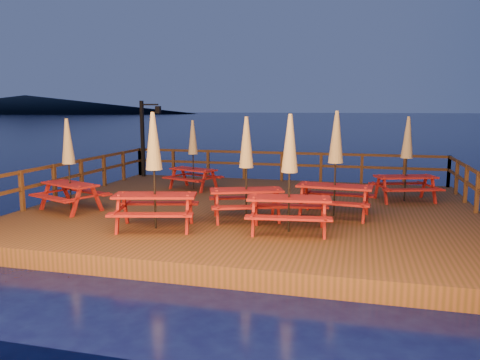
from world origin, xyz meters
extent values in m
plane|color=black|center=(0.00, 0.00, 0.00)|extent=(500.00, 500.00, 0.00)
cube|color=#422E15|center=(0.00, 0.00, 0.20)|extent=(12.00, 10.00, 0.40)
cylinder|color=#3C2313|center=(-5.60, 4.60, -0.30)|extent=(0.24, 0.24, 1.40)
cylinder|color=#3C2313|center=(0.00, -4.60, -0.30)|extent=(0.24, 0.24, 1.40)
cylinder|color=#3C2313|center=(0.00, 4.60, -0.30)|extent=(0.24, 0.24, 1.40)
cylinder|color=#3C2313|center=(5.60, 4.60, -0.30)|extent=(0.24, 0.24, 1.40)
cube|color=#3C2313|center=(0.00, 4.85, 1.45)|extent=(11.70, 0.06, 0.09)
cube|color=#3C2313|center=(0.00, 4.85, 1.01)|extent=(11.70, 0.06, 0.09)
cube|color=#3C2313|center=(-4.68, 4.85, 0.95)|extent=(0.10, 0.10, 1.10)
cube|color=#3C2313|center=(0.00, 4.85, 0.95)|extent=(0.10, 0.10, 1.10)
cube|color=#3C2313|center=(4.68, 4.85, 0.95)|extent=(0.10, 0.10, 1.10)
cube|color=#3C2313|center=(-5.85, 0.00, 1.45)|extent=(0.06, 9.70, 0.09)
cube|color=#3C2313|center=(-5.85, 0.00, 1.01)|extent=(0.06, 9.70, 0.09)
cube|color=#3C2313|center=(-5.85, 0.00, 0.95)|extent=(0.10, 0.10, 1.10)
cube|color=#3C2313|center=(-5.85, 3.88, 0.95)|extent=(0.10, 0.10, 1.10)
cube|color=#3C2313|center=(5.85, 3.88, 0.95)|extent=(0.10, 0.10, 1.10)
cube|color=black|center=(-5.55, 4.55, 1.90)|extent=(0.12, 0.12, 3.00)
cube|color=black|center=(-5.20, 4.55, 3.25)|extent=(0.70, 0.06, 0.06)
cube|color=black|center=(-4.85, 4.55, 3.05)|extent=(0.18, 0.18, 0.28)
sphere|color=#FFC066|center=(-4.85, 4.55, 3.05)|extent=(0.14, 0.14, 0.14)
ellipsoid|color=black|center=(-160.00, 190.00, 4.50)|extent=(180.00, 84.00, 9.00)
cube|color=maroon|center=(2.25, -0.61, 1.18)|extent=(1.92, 0.90, 0.05)
cube|color=maroon|center=(2.31, 0.00, 0.87)|extent=(1.88, 0.47, 0.05)
cube|color=maroon|center=(2.19, -1.23, 0.87)|extent=(1.88, 0.47, 0.05)
cube|color=maroon|center=(1.51, -0.20, 0.79)|extent=(0.07, 0.11, 0.78)
cube|color=maroon|center=(1.44, -0.88, 0.79)|extent=(0.07, 0.11, 0.78)
cube|color=maroon|center=(3.06, -0.35, 0.79)|extent=(0.07, 0.11, 0.78)
cube|color=maroon|center=(2.99, -1.03, 0.79)|extent=(0.07, 0.11, 0.78)
cylinder|color=black|center=(2.25, -0.61, 1.69)|extent=(0.05, 0.05, 2.58)
cone|color=tan|center=(2.25, -0.61, 2.42)|extent=(0.37, 0.37, 1.29)
sphere|color=black|center=(2.25, -0.61, 3.02)|extent=(0.07, 0.07, 0.07)
cube|color=maroon|center=(4.17, 1.91, 1.12)|extent=(1.86, 1.20, 0.05)
cube|color=maroon|center=(3.98, 2.46, 0.83)|extent=(1.73, 0.81, 0.05)
cube|color=maroon|center=(4.35, 1.36, 0.83)|extent=(1.73, 0.81, 0.05)
cube|color=maroon|center=(3.38, 1.98, 0.76)|extent=(0.09, 0.11, 0.72)
cube|color=maroon|center=(3.58, 1.38, 0.76)|extent=(0.09, 0.11, 0.72)
cube|color=maroon|center=(4.75, 2.44, 0.76)|extent=(0.09, 0.11, 0.72)
cube|color=maroon|center=(4.95, 1.84, 0.76)|extent=(0.09, 0.11, 0.72)
cylinder|color=black|center=(4.17, 1.91, 1.61)|extent=(0.04, 0.04, 2.41)
cone|color=tan|center=(4.17, 1.91, 2.28)|extent=(0.35, 0.35, 1.21)
sphere|color=black|center=(4.17, 1.91, 2.84)|extent=(0.07, 0.07, 0.07)
cube|color=maroon|center=(-2.59, 2.25, 1.08)|extent=(1.74, 1.17, 0.05)
cube|color=maroon|center=(-2.39, 2.76, 0.81)|extent=(1.60, 0.82, 0.05)
cube|color=maroon|center=(-2.78, 1.75, 0.81)|extent=(1.60, 0.82, 0.05)
cube|color=maroon|center=(-3.11, 2.77, 0.74)|extent=(0.08, 0.10, 0.68)
cube|color=maroon|center=(-3.33, 2.22, 0.74)|extent=(0.08, 0.10, 0.68)
cube|color=maroon|center=(-1.85, 2.28, 0.74)|extent=(0.08, 0.10, 0.68)
cube|color=maroon|center=(-2.07, 1.73, 0.74)|extent=(0.08, 0.10, 0.68)
cylinder|color=black|center=(-2.59, 2.25, 1.53)|extent=(0.04, 0.04, 2.25)
cone|color=tan|center=(-2.59, 2.25, 2.16)|extent=(0.32, 0.32, 1.13)
sphere|color=black|center=(-2.59, 2.25, 2.68)|extent=(0.06, 0.06, 0.06)
cube|color=maroon|center=(-4.65, -1.68, 1.12)|extent=(1.84, 1.28, 0.05)
cube|color=maroon|center=(-4.43, -1.15, 0.83)|extent=(1.69, 0.91, 0.05)
cube|color=maroon|center=(-4.87, -2.20, 0.83)|extent=(1.69, 0.91, 0.05)
cube|color=maroon|center=(-5.19, -1.11, 0.76)|extent=(0.09, 0.11, 0.72)
cube|color=maroon|center=(-5.43, -1.69, 0.76)|extent=(0.09, 0.11, 0.72)
cube|color=maroon|center=(-3.87, -1.66, 0.76)|extent=(0.09, 0.11, 0.72)
cube|color=maroon|center=(-4.11, -2.24, 0.76)|extent=(0.09, 0.11, 0.72)
cylinder|color=black|center=(-4.65, -1.68, 1.59)|extent=(0.04, 0.04, 2.39)
cone|color=tan|center=(-4.65, -1.68, 2.26)|extent=(0.34, 0.34, 1.19)
sphere|color=black|center=(-4.65, -1.68, 2.82)|extent=(0.07, 0.07, 0.07)
cube|color=maroon|center=(1.35, -2.39, 1.16)|extent=(1.90, 0.94, 0.05)
cube|color=maroon|center=(1.27, -1.79, 0.86)|extent=(1.85, 0.52, 0.05)
cube|color=maroon|center=(1.43, -3.00, 0.86)|extent=(1.85, 0.52, 0.05)
cube|color=maroon|center=(0.55, -2.16, 0.78)|extent=(0.07, 0.11, 0.76)
cube|color=maroon|center=(0.64, -2.83, 0.78)|extent=(0.07, 0.11, 0.76)
cube|color=maroon|center=(2.06, -1.96, 0.78)|extent=(0.07, 0.11, 0.76)
cube|color=maroon|center=(2.15, -2.63, 0.78)|extent=(0.07, 0.11, 0.76)
cylinder|color=black|center=(1.35, -2.39, 1.67)|extent=(0.04, 0.04, 2.54)
cone|color=tan|center=(1.35, -2.39, 2.38)|extent=(0.37, 0.37, 1.27)
sphere|color=black|center=(1.35, -2.39, 2.97)|extent=(0.07, 0.07, 0.07)
cube|color=maroon|center=(-1.64, -2.87, 1.17)|extent=(1.97, 1.15, 0.05)
cube|color=maroon|center=(-1.79, -2.27, 0.86)|extent=(1.86, 0.73, 0.05)
cube|color=maroon|center=(-1.49, -3.47, 0.86)|extent=(1.86, 0.73, 0.05)
cube|color=maroon|center=(-2.47, -2.73, 0.79)|extent=(0.08, 0.11, 0.77)
cube|color=maroon|center=(-2.31, -3.39, 0.79)|extent=(0.08, 0.11, 0.77)
cube|color=maroon|center=(-0.98, -2.35, 0.79)|extent=(0.08, 0.11, 0.77)
cube|color=maroon|center=(-0.81, -3.01, 0.79)|extent=(0.08, 0.11, 0.77)
cylinder|color=black|center=(-1.64, -2.87, 1.68)|extent=(0.05, 0.05, 2.57)
cone|color=tan|center=(-1.64, -2.87, 2.40)|extent=(0.37, 0.37, 1.28)
sphere|color=black|center=(-1.64, -2.87, 3.00)|extent=(0.07, 0.07, 0.07)
cube|color=maroon|center=(0.17, -1.52, 1.14)|extent=(1.90, 1.26, 0.05)
cube|color=maroon|center=(-0.04, -0.97, 0.84)|extent=(1.75, 0.88, 0.05)
cube|color=maroon|center=(0.38, -2.08, 0.84)|extent=(1.75, 0.88, 0.05)
cube|color=maroon|center=(-0.63, -1.48, 0.77)|extent=(0.09, 0.11, 0.74)
cube|color=maroon|center=(-0.41, -2.09, 0.77)|extent=(0.09, 0.11, 0.74)
cube|color=maroon|center=(0.75, -0.96, 0.77)|extent=(0.09, 0.11, 0.74)
cube|color=maroon|center=(0.97, -1.57, 0.77)|extent=(0.09, 0.11, 0.74)
cylinder|color=black|center=(0.17, -1.52, 1.63)|extent=(0.04, 0.04, 2.46)
cone|color=tan|center=(0.17, -1.52, 2.32)|extent=(0.35, 0.35, 1.23)
sphere|color=black|center=(0.17, -1.52, 2.89)|extent=(0.07, 0.07, 0.07)
camera|label=1|loc=(2.83, -12.48, 3.16)|focal=35.00mm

